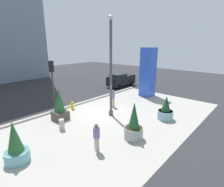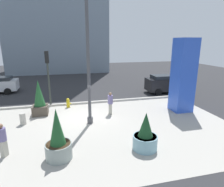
{
  "view_description": "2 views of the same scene",
  "coord_description": "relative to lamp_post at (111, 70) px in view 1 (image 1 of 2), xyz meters",
  "views": [
    {
      "loc": [
        -9.78,
        -10.01,
        5.65
      ],
      "look_at": [
        0.64,
        -0.74,
        1.73
      ],
      "focal_mm": 28.23,
      "sensor_mm": 36.0,
      "label": 1
    },
    {
      "loc": [
        -1.07,
        -12.38,
        5.06
      ],
      "look_at": [
        1.79,
        -0.58,
        1.77
      ],
      "focal_mm": 30.81,
      "sensor_mm": 36.0,
      "label": 2
    }
  ],
  "objects": [
    {
      "name": "potted_plant_mid_plaza",
      "position": [
        -3.25,
        2.34,
        -2.66
      ],
      "size": [
        1.04,
        1.04,
        2.5
      ],
      "color": "#4C4238",
      "rests_on": "ground_plane"
    },
    {
      "name": "traffic_light_far_side",
      "position": [
        -2.66,
        4.07,
        -0.77
      ],
      "size": [
        0.28,
        0.42,
        4.37
      ],
      "color": "#333833",
      "rests_on": "ground_plane"
    },
    {
      "name": "pedestrian_on_sidewalk",
      "position": [
        1.61,
        1.22,
        -2.84
      ],
      "size": [
        0.38,
        0.38,
        1.62
      ],
      "color": "#B2AD9E",
      "rests_on": "ground_plane"
    },
    {
      "name": "car_curb_west",
      "position": [
        8.58,
        5.87,
        -2.81
      ],
      "size": [
        4.27,
        2.02,
        1.81
      ],
      "color": "black",
      "rests_on": "ground_plane"
    },
    {
      "name": "pedestrian_crossing",
      "position": [
        -4.25,
        -2.78,
        -2.85
      ],
      "size": [
        0.48,
        0.48,
        1.6
      ],
      "color": "#B2AD9E",
      "rests_on": "ground_plane"
    },
    {
      "name": "concrete_bollard",
      "position": [
        -4.13,
        0.79,
        -3.36
      ],
      "size": [
        0.36,
        0.36,
        0.75
      ],
      "primitive_type": "cylinder",
      "color": "#B2ADA3",
      "rests_on": "ground_plane"
    },
    {
      "name": "curb_strip",
      "position": [
        -0.25,
        4.09,
        -3.66
      ],
      "size": [
        18.0,
        0.24,
        0.16
      ],
      "primitive_type": "cube",
      "color": "#B7B2A8",
      "rests_on": "ground_plane"
    },
    {
      "name": "potted_plant_near_right",
      "position": [
        -7.51,
        -0.5,
        -2.9
      ],
      "size": [
        1.19,
        1.19,
        2.15
      ],
      "color": "#6BB2B2",
      "rests_on": "ground_plane"
    },
    {
      "name": "art_pillar_blue",
      "position": [
        6.95,
        0.79,
        -1.08
      ],
      "size": [
        1.35,
        1.35,
        5.32
      ],
      "primitive_type": "cube",
      "color": "blue",
      "rests_on": "ground_plane"
    },
    {
      "name": "potted_plant_by_pillar",
      "position": [
        -1.84,
        -3.53,
        -2.86
      ],
      "size": [
        1.17,
        1.17,
        2.37
      ],
      "color": "gray",
      "rests_on": "ground_plane"
    },
    {
      "name": "ground_plane",
      "position": [
        -0.25,
        4.97,
        -3.74
      ],
      "size": [
        60.0,
        60.0,
        0.0
      ],
      "primitive_type": "plane",
      "color": "#2D2D30"
    },
    {
      "name": "lamp_post",
      "position": [
        0.0,
        0.0,
        0.0
      ],
      "size": [
        0.44,
        0.44,
        7.66
      ],
      "color": "#4C4C51",
      "rests_on": "ground_plane"
    },
    {
      "name": "fire_hydrant",
      "position": [
        -1.3,
        3.46,
        -3.37
      ],
      "size": [
        0.36,
        0.26,
        0.75
      ],
      "color": "gold",
      "rests_on": "ground_plane"
    },
    {
      "name": "potted_plant_curbside",
      "position": [
        2.19,
        -3.7,
        -3.03
      ],
      "size": [
        1.18,
        1.18,
        1.88
      ],
      "color": "#7AA8B7",
      "rests_on": "ground_plane"
    },
    {
      "name": "plaza_pavement",
      "position": [
        -0.25,
        -1.03,
        -3.74
      ],
      "size": [
        18.0,
        10.0,
        0.02
      ],
      "primitive_type": "cube",
      "color": "#ADA89E",
      "rests_on": "ground_plane"
    }
  ]
}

